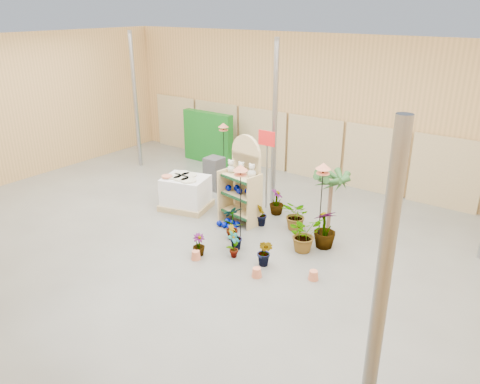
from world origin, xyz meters
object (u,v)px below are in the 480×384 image
at_px(pallet_stack, 186,193).
at_px(bird_table_front, 240,170).
at_px(display_shelf, 244,183).
at_px(potted_plant_2, 304,234).

height_order(pallet_stack, bird_table_front, bird_table_front).
distance_m(display_shelf, pallet_stack, 1.89).
height_order(display_shelf, potted_plant_2, display_shelf).
distance_m(pallet_stack, potted_plant_2, 3.82).
bearing_deg(potted_plant_2, display_shelf, 166.68).
bearing_deg(display_shelf, bird_table_front, -47.94).
bearing_deg(bird_table_front, display_shelf, 122.07).
height_order(bird_table_front, potted_plant_2, bird_table_front).
xyz_separation_m(bird_table_front, potted_plant_2, (1.41, 0.52, -1.38)).
height_order(display_shelf, pallet_stack, display_shelf).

